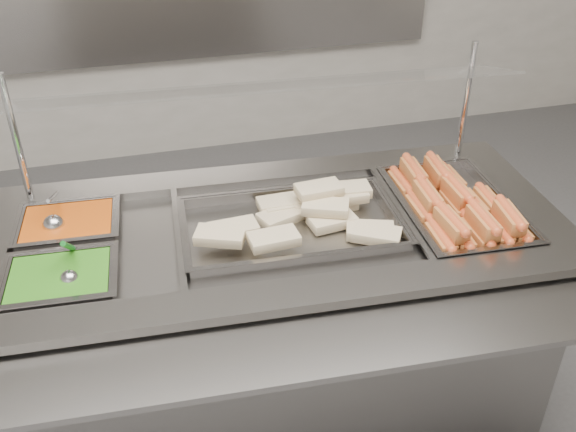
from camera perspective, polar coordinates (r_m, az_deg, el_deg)
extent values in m
cube|color=slate|center=(2.10, -1.22, -10.20)|extent=(1.66, 0.77, 0.78)
cube|color=gray|center=(1.60, 0.70, -7.07)|extent=(1.69, 0.22, 0.03)
cube|color=gray|center=(2.12, -2.91, 3.65)|extent=(1.69, 0.22, 0.03)
cube|color=gray|center=(2.11, 20.11, 1.46)|extent=(0.15, 0.52, 0.03)
cube|color=black|center=(1.91, -1.32, -3.56)|extent=(1.48, 0.60, 0.02)
cube|color=gray|center=(1.94, 9.93, 0.54)|extent=(0.05, 0.51, 0.01)
cube|color=gray|center=(1.83, -9.71, -1.67)|extent=(0.05, 0.51, 0.01)
cube|color=gray|center=(1.52, 1.90, -11.49)|extent=(1.63, 0.32, 0.02)
cylinder|color=slate|center=(1.87, 23.16, -5.83)|extent=(0.04, 0.23, 0.02)
cylinder|color=silver|center=(2.03, -23.02, 6.35)|extent=(0.02, 0.02, 0.40)
cylinder|color=silver|center=(2.21, 15.56, 9.82)|extent=(0.02, 0.02, 0.40)
cube|color=silver|center=(1.85, -2.57, 11.38)|extent=(1.50, 0.35, 0.08)
cube|color=#C04D0A|center=(1.98, -18.83, -1.29)|extent=(0.26, 0.21, 0.08)
cube|color=#1C620F|center=(1.77, -19.47, -5.91)|extent=(0.26, 0.21, 0.08)
cube|color=brown|center=(1.85, 13.37, -2.17)|extent=(0.06, 0.14, 0.05)
cylinder|color=#C24D22|center=(1.84, 13.45, -1.64)|extent=(0.04, 0.15, 0.03)
cube|color=brown|center=(1.97, 11.61, 0.41)|extent=(0.05, 0.14, 0.05)
cylinder|color=#C24D22|center=(1.96, 11.67, 0.89)|extent=(0.03, 0.15, 0.03)
cube|color=brown|center=(2.09, 10.04, 2.63)|extent=(0.05, 0.14, 0.05)
cylinder|color=#C24D22|center=(2.08, 10.09, 3.12)|extent=(0.03, 0.15, 0.03)
cube|color=brown|center=(1.87, 14.93, -1.96)|extent=(0.06, 0.14, 0.05)
cylinder|color=#C24D22|center=(1.86, 15.02, -1.44)|extent=(0.04, 0.15, 0.03)
cube|color=brown|center=(1.99, 13.09, 0.57)|extent=(0.06, 0.14, 0.05)
cylinder|color=#C24D22|center=(1.98, 13.16, 1.05)|extent=(0.04, 0.15, 0.03)
cube|color=brown|center=(2.11, 11.45, 2.79)|extent=(0.05, 0.14, 0.05)
cylinder|color=#C24D22|center=(2.10, 11.51, 3.25)|extent=(0.04, 0.15, 0.03)
cube|color=brown|center=(1.90, 16.48, -1.69)|extent=(0.05, 0.14, 0.05)
cylinder|color=#C24D22|center=(1.89, 16.57, -1.23)|extent=(0.03, 0.15, 0.03)
cube|color=brown|center=(2.01, 14.57, 0.77)|extent=(0.05, 0.14, 0.05)
cylinder|color=#C24D22|center=(2.00, 14.64, 1.22)|extent=(0.04, 0.15, 0.03)
cube|color=brown|center=(2.13, 12.86, 2.92)|extent=(0.06, 0.14, 0.05)
cylinder|color=#C24D22|center=(2.12, 12.93, 3.39)|extent=(0.04, 0.15, 0.03)
cube|color=brown|center=(1.92, 17.99, -1.51)|extent=(0.05, 0.14, 0.05)
cylinder|color=#C24D22|center=(1.91, 18.08, -1.03)|extent=(0.04, 0.15, 0.03)
cube|color=brown|center=(2.04, 16.01, 0.89)|extent=(0.05, 0.14, 0.05)
cylinder|color=#C24D22|center=(2.03, 16.09, 1.37)|extent=(0.03, 0.15, 0.03)
cube|color=brown|center=(2.16, 14.25, 3.08)|extent=(0.05, 0.14, 0.05)
cylinder|color=#C24D22|center=(2.15, 14.31, 3.51)|extent=(0.03, 0.15, 0.03)
cube|color=brown|center=(1.95, 19.43, -1.29)|extent=(0.06, 0.14, 0.05)
cylinder|color=#C24D22|center=(1.94, 19.53, -0.84)|extent=(0.04, 0.15, 0.03)
cube|color=brown|center=(2.06, 17.40, 1.10)|extent=(0.06, 0.14, 0.05)
cylinder|color=#C24D22|center=(2.05, 17.48, 1.53)|extent=(0.04, 0.15, 0.03)
cube|color=brown|center=(1.84, 14.31, -0.75)|extent=(0.05, 0.14, 0.05)
cylinder|color=#C24D22|center=(1.83, 14.39, -0.23)|extent=(0.03, 0.15, 0.03)
cube|color=brown|center=(1.96, 12.29, 1.69)|extent=(0.06, 0.14, 0.05)
cylinder|color=#C24D22|center=(1.95, 12.35, 2.19)|extent=(0.04, 0.15, 0.03)
cube|color=brown|center=(2.08, 11.07, 3.79)|extent=(0.06, 0.14, 0.05)
cylinder|color=#C24D22|center=(2.07, 11.13, 4.27)|extent=(0.04, 0.15, 0.03)
cube|color=brown|center=(1.87, 16.94, -0.59)|extent=(0.05, 0.14, 0.05)
cylinder|color=#C24D22|center=(1.86, 17.03, -0.08)|extent=(0.04, 0.15, 0.03)
cube|color=brown|center=(2.00, 14.80, 2.02)|extent=(0.05, 0.14, 0.05)
cylinder|color=#C24D22|center=(1.99, 14.88, 2.51)|extent=(0.03, 0.15, 0.03)
cube|color=brown|center=(2.10, 13.14, 3.91)|extent=(0.06, 0.14, 0.05)
cylinder|color=#C24D22|center=(2.10, 13.20, 4.38)|extent=(0.04, 0.15, 0.03)
cube|color=brown|center=(1.92, 19.06, -0.19)|extent=(0.06, 0.14, 0.05)
cylinder|color=#C24D22|center=(1.91, 19.16, 0.31)|extent=(0.05, 0.15, 0.03)
cube|color=#CAAF88|center=(1.82, 7.88, -1.64)|extent=(0.15, 0.14, 0.03)
cube|color=#CAAF88|center=(1.94, 2.07, 0.84)|extent=(0.15, 0.13, 0.03)
cube|color=#CAAF88|center=(1.84, 7.32, -1.31)|extent=(0.15, 0.12, 0.03)
cube|color=#CAAF88|center=(1.87, 3.94, -0.42)|extent=(0.14, 0.09, 0.03)
cube|color=#CAAF88|center=(1.94, -0.21, 0.94)|extent=(0.14, 0.08, 0.03)
cube|color=#CAAF88|center=(1.96, 4.09, 1.03)|extent=(0.14, 0.09, 0.03)
cube|color=#CAAF88|center=(1.95, -0.70, 1.12)|extent=(0.14, 0.08, 0.03)
cube|color=#CAAF88|center=(1.90, -0.60, -0.03)|extent=(0.15, 0.12, 0.03)
cube|color=#CAAF88|center=(1.79, -4.87, -1.18)|extent=(0.14, 0.09, 0.03)
cube|color=#CAAF88|center=(1.77, -6.06, -1.77)|extent=(0.15, 0.12, 0.03)
cube|color=#CAAF88|center=(1.87, 3.34, 0.80)|extent=(0.15, 0.12, 0.03)
cube|color=#CAAF88|center=(1.73, -1.27, -2.05)|extent=(0.14, 0.09, 0.03)
cube|color=#CAAF88|center=(1.97, 5.35, 2.29)|extent=(0.14, 0.09, 0.03)
cube|color=#CAAF88|center=(1.95, 5.04, 1.82)|extent=(0.14, 0.08, 0.03)
cube|color=#CAAF88|center=(1.91, 2.76, 2.36)|extent=(0.14, 0.09, 0.03)
sphere|color=#BCBCC1|center=(1.95, -20.09, -0.79)|extent=(0.06, 0.06, 0.06)
cylinder|color=#BCBCC1|center=(1.98, -20.18, 1.63)|extent=(0.02, 0.15, 0.07)
sphere|color=#BCBCC1|center=(1.73, -18.83, -5.36)|extent=(0.05, 0.05, 0.05)
cylinder|color=#136B20|center=(1.76, -18.96, -2.54)|extent=(0.02, 0.12, 0.10)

